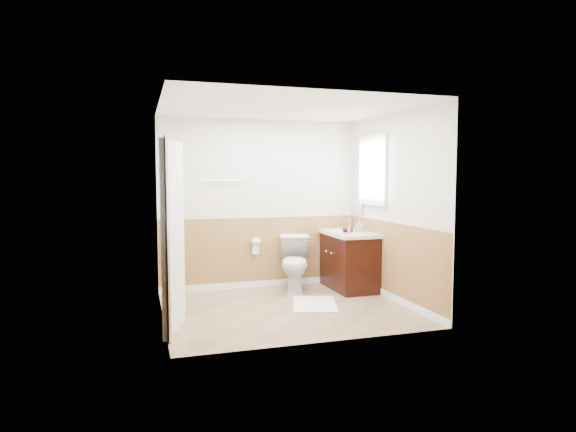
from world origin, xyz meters
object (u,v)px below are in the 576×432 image
object	(u,v)px
vanity_cabinet	(348,261)
lotion_bottle	(349,226)
bath_mat	(314,304)
toilet	(295,264)
soap_dispenser	(359,226)

from	to	relation	value
vanity_cabinet	lotion_bottle	world-z (taller)	lotion_bottle
bath_mat	vanity_cabinet	bearing A→B (deg)	43.79
toilet	bath_mat	distance (m)	0.91
bath_mat	vanity_cabinet	world-z (taller)	vanity_cabinet
bath_mat	soap_dispenser	distance (m)	1.47
bath_mat	vanity_cabinet	distance (m)	1.19
toilet	lotion_bottle	xyz separation A→B (m)	(0.71, -0.31, 0.56)
toilet	bath_mat	bearing A→B (deg)	-73.00
vanity_cabinet	bath_mat	bearing A→B (deg)	-136.21
toilet	bath_mat	size ratio (longest dim) A/B	1.00
toilet	soap_dispenser	xyz separation A→B (m)	(0.93, -0.18, 0.54)
toilet	soap_dispenser	distance (m)	1.09
toilet	soap_dispenser	world-z (taller)	soap_dispenser
soap_dispenser	bath_mat	bearing A→B (deg)	-145.27
vanity_cabinet	lotion_bottle	xyz separation A→B (m)	(-0.10, -0.26, 0.56)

